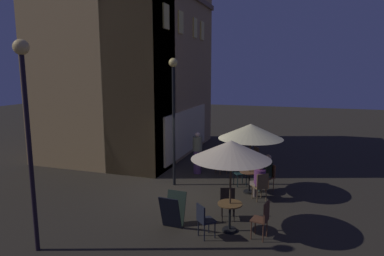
% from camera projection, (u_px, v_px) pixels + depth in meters
% --- Properties ---
extents(ground_plane, '(60.00, 60.00, 0.00)m').
position_uv_depth(ground_plane, '(180.00, 193.00, 11.47)').
color(ground_plane, '#2C271E').
extents(cafe_building, '(8.24, 6.35, 8.61)m').
position_uv_depth(cafe_building, '(140.00, 67.00, 15.56)').
color(cafe_building, tan).
rests_on(cafe_building, ground).
extents(street_lamp_near_corner, '(0.31, 0.31, 4.58)m').
position_uv_depth(street_lamp_near_corner, '(174.00, 101.00, 11.82)').
color(street_lamp_near_corner, black).
rests_on(street_lamp_near_corner, ground).
extents(street_lamp_down_street, '(0.34, 0.34, 4.81)m').
position_uv_depth(street_lamp_down_street, '(26.00, 108.00, 7.29)').
color(street_lamp_down_street, black).
rests_on(street_lamp_down_street, ground).
extents(menu_sandwich_board, '(0.67, 0.58, 0.89)m').
position_uv_depth(menu_sandwich_board, '(173.00, 210.00, 8.97)').
color(menu_sandwich_board, '#1E2B21').
rests_on(menu_sandwich_board, ground).
extents(cafe_table_0, '(0.66, 0.66, 0.76)m').
position_uv_depth(cafe_table_0, '(249.00, 178.00, 11.47)').
color(cafe_table_0, black).
rests_on(cafe_table_0, ground).
extents(cafe_table_1, '(0.64, 0.64, 0.76)m').
position_uv_depth(cafe_table_1, '(230.00, 212.00, 8.71)').
color(cafe_table_1, black).
rests_on(cafe_table_1, ground).
extents(cafe_table_2, '(0.64, 0.64, 0.76)m').
position_uv_depth(cafe_table_2, '(237.00, 159.00, 13.96)').
color(cafe_table_2, black).
rests_on(cafe_table_2, ground).
extents(patio_umbrella_0, '(2.17, 2.17, 2.40)m').
position_uv_depth(patio_umbrella_0, '(251.00, 131.00, 11.20)').
color(patio_umbrella_0, black).
rests_on(patio_umbrella_0, ground).
extents(patio_umbrella_1, '(2.04, 2.04, 2.42)m').
position_uv_depth(patio_umbrella_1, '(231.00, 150.00, 8.43)').
color(patio_umbrella_1, black).
rests_on(patio_umbrella_1, ground).
extents(cafe_chair_0, '(0.60, 0.60, 0.93)m').
position_uv_depth(cafe_chair_0, '(239.00, 170.00, 12.28)').
color(cafe_chair_0, black).
rests_on(cafe_chair_0, ground).
extents(cafe_chair_1, '(0.56, 0.56, 0.93)m').
position_uv_depth(cafe_chair_1, '(261.00, 185.00, 10.72)').
color(cafe_chair_1, brown).
rests_on(cafe_chair_1, ground).
extents(cafe_chair_2, '(0.54, 0.54, 0.92)m').
position_uv_depth(cafe_chair_2, '(270.00, 175.00, 11.72)').
color(cafe_chair_2, brown).
rests_on(cafe_chair_2, ground).
extents(cafe_chair_3, '(0.54, 0.54, 0.88)m').
position_uv_depth(cafe_chair_3, '(204.00, 218.00, 8.35)').
color(cafe_chair_3, black).
rests_on(cafe_chair_3, ground).
extents(cafe_chair_4, '(0.45, 0.45, 0.98)m').
position_uv_depth(cafe_chair_4, '(263.00, 217.00, 8.27)').
color(cafe_chair_4, '#533020').
rests_on(cafe_chair_4, ground).
extents(cafe_chair_5, '(0.51, 0.51, 0.86)m').
position_uv_depth(cafe_chair_5, '(228.00, 200.00, 9.49)').
color(cafe_chair_5, black).
rests_on(cafe_chair_5, ground).
extents(cafe_chair_6, '(0.56, 0.56, 0.99)m').
position_uv_depth(cafe_chair_6, '(220.00, 160.00, 13.54)').
color(cafe_chair_6, brown).
rests_on(cafe_chair_6, ground).
extents(cafe_chair_7, '(0.55, 0.55, 0.88)m').
position_uv_depth(cafe_chair_7, '(246.00, 164.00, 13.15)').
color(cafe_chair_7, black).
rests_on(cafe_chair_7, ground).
extents(cafe_chair_8, '(0.58, 0.58, 0.98)m').
position_uv_depth(cafe_chair_8, '(254.00, 156.00, 14.17)').
color(cafe_chair_8, brown).
rests_on(cafe_chair_8, ground).
extents(cafe_chair_9, '(0.58, 0.58, 0.87)m').
position_uv_depth(cafe_chair_9, '(228.00, 154.00, 14.71)').
color(cafe_chair_9, brown).
rests_on(cafe_chair_9, ground).
extents(patron_seated_0, '(0.55, 0.52, 1.20)m').
position_uv_depth(patron_seated_0, '(259.00, 179.00, 10.83)').
color(patron_seated_0, '#766354').
rests_on(patron_seated_0, ground).
extents(patron_seated_1, '(0.47, 0.50, 1.29)m').
position_uv_depth(patron_seated_1, '(266.00, 170.00, 11.65)').
color(patron_seated_1, '#344034').
rests_on(patron_seated_1, ground).
extents(patron_standing_2, '(0.38, 0.38, 1.71)m').
position_uv_depth(patron_standing_2, '(197.00, 153.00, 13.59)').
color(patron_standing_2, '#5C3A62').
rests_on(patron_standing_2, ground).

